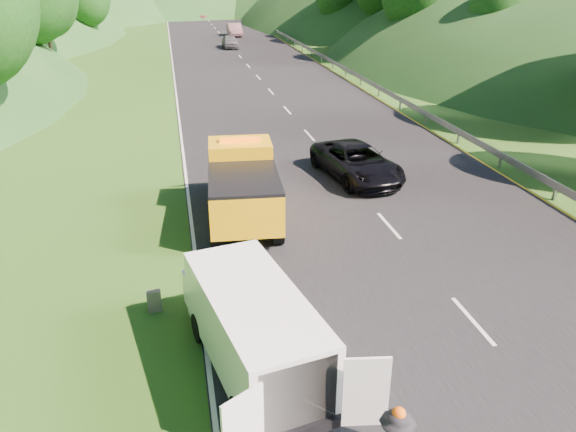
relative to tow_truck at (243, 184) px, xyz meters
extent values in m
plane|color=#38661E|center=(1.98, -5.80, -1.33)|extent=(320.00, 320.00, 0.00)
cube|color=black|center=(4.98, 34.20, -1.32)|extent=(14.00, 200.00, 0.02)
cube|color=gray|center=(12.28, 46.70, -1.33)|extent=(0.06, 140.00, 1.52)
cylinder|color=black|center=(-0.85, 2.15, -0.79)|extent=(0.46, 1.10, 1.07)
cylinder|color=black|center=(1.18, 1.99, -0.79)|extent=(0.46, 1.10, 1.07)
cylinder|color=black|center=(-1.19, -2.12, -0.79)|extent=(0.46, 1.10, 1.07)
cylinder|color=black|center=(0.84, -2.28, -0.79)|extent=(0.46, 1.10, 1.07)
cube|color=#FFB60D|center=(0.09, 1.17, 0.23)|extent=(2.43, 1.89, 2.04)
cube|color=#FFB60D|center=(-0.10, -1.24, -0.04)|extent=(2.63, 3.82, 1.39)
cube|color=black|center=(-0.10, -1.24, 0.71)|extent=(2.63, 3.82, 0.11)
cube|color=black|center=(0.19, 2.45, -0.36)|extent=(2.24, 1.45, 0.75)
cube|color=black|center=(0.24, 3.09, -0.58)|extent=(2.26, 0.39, 0.54)
cube|color=#FFB60D|center=(0.22, 2.82, 0.34)|extent=(2.20, 1.01, 1.17)
cube|color=orange|center=(0.09, 1.17, 1.30)|extent=(1.52, 0.38, 0.17)
cube|color=black|center=(0.15, 1.91, 0.60)|extent=(2.04, 0.24, 0.96)
cylinder|color=black|center=(-2.02, -7.17, -0.96)|extent=(0.42, 0.78, 0.74)
cylinder|color=black|center=(-0.38, -6.85, -0.96)|extent=(0.42, 0.78, 0.74)
cylinder|color=black|center=(-1.40, -10.25, -0.96)|extent=(0.42, 0.78, 0.74)
cylinder|color=black|center=(0.23, -9.93, -0.96)|extent=(0.42, 0.78, 0.74)
cube|color=white|center=(-0.87, -8.64, -0.08)|extent=(2.80, 5.08, 1.71)
cube|color=white|center=(-1.37, -6.15, -0.45)|extent=(1.98, 1.18, 0.92)
cube|color=black|center=(-1.34, -6.33, 0.29)|extent=(1.74, 0.64, 0.77)
cube|color=black|center=(-0.41, -10.95, -0.08)|extent=(1.56, 0.40, 1.48)
cube|color=white|center=(-1.51, -11.59, -0.08)|extent=(0.78, 0.50, 1.57)
cube|color=white|center=(0.85, -11.12, -0.08)|extent=(0.88, 0.19, 1.57)
imported|color=silver|center=(-0.83, -5.75, -1.33)|extent=(0.53, 0.67, 1.67)
imported|color=tan|center=(-0.10, -7.31, -1.33)|extent=(0.59, 0.56, 0.96)
cube|color=#64614B|center=(-3.15, -5.60, -1.03)|extent=(0.39, 0.24, 0.60)
imported|color=black|center=(5.36, 3.16, -1.33)|extent=(3.28, 5.66, 1.48)
imported|color=#4D4D52|center=(4.73, 47.09, -1.33)|extent=(1.68, 4.17, 1.42)
imported|color=#714B54|center=(6.64, 59.11, -1.33)|extent=(1.69, 4.85, 1.60)
imported|color=#8D4648|center=(4.07, 86.07, -1.33)|extent=(1.80, 4.44, 1.29)
imported|color=#4D793B|center=(5.48, 99.64, -1.33)|extent=(1.68, 4.17, 1.42)
camera|label=1|loc=(-2.23, -18.84, 7.15)|focal=35.00mm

